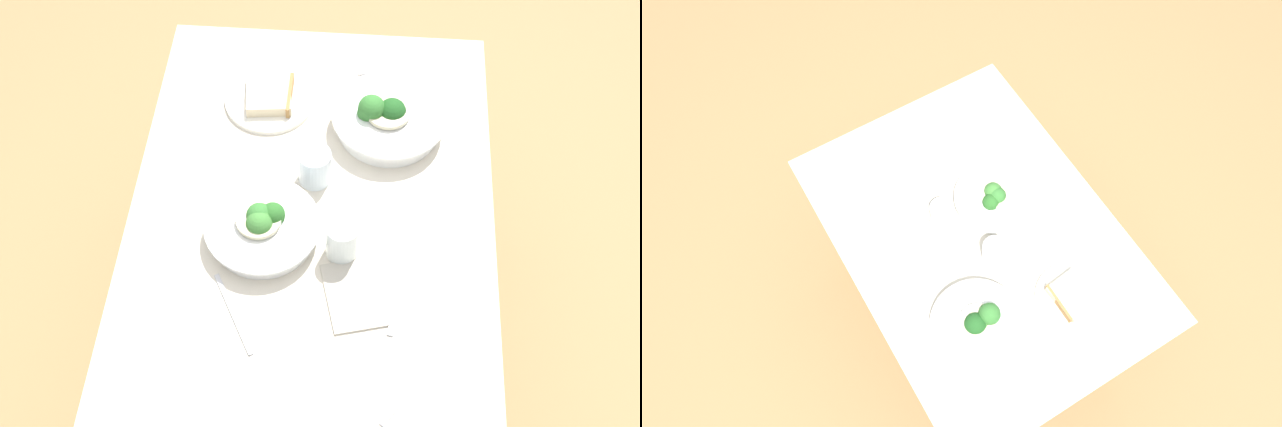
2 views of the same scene
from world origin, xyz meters
TOP-DOWN VIEW (x-y plane):
  - ground_plane at (0.00, 0.00)m, footprint 6.00×6.00m
  - dining_table at (0.00, 0.00)m, footprint 1.12×0.80m
  - broccoli_bowl_far at (-0.08, 0.10)m, footprint 0.25×0.25m
  - broccoli_bowl_near at (0.24, -0.16)m, footprint 0.27×0.27m
  - bread_side_plate at (0.31, 0.13)m, footprint 0.22×0.22m
  - water_glass_center at (0.08, 0.00)m, footprint 0.07×0.07m
  - water_glass_side at (-0.11, -0.07)m, footprint 0.07×0.07m
  - fork_by_far_bowl at (-0.25, -0.19)m, footprint 0.11×0.03m
  - fork_by_near_bowl at (0.42, -0.14)m, footprint 0.02×0.10m
  - table_knife_left at (-0.40, -0.23)m, footprint 0.17×0.12m
  - table_knife_right at (-0.27, 0.14)m, footprint 0.18×0.10m
  - napkin_folded_upper at (-0.21, -0.11)m, footprint 0.19×0.16m

SIDE VIEW (x-z plane):
  - ground_plane at x=0.00m, z-range 0.00..0.00m
  - dining_table at x=0.00m, z-range 0.22..0.92m
  - table_knife_left at x=-0.40m, z-range 0.70..0.71m
  - table_knife_right at x=-0.27m, z-range 0.70..0.71m
  - fork_by_near_bowl at x=0.42m, z-range 0.70..0.71m
  - fork_by_far_bowl at x=-0.25m, z-range 0.70..0.71m
  - napkin_folded_upper at x=-0.21m, z-range 0.70..0.71m
  - bread_side_plate at x=0.31m, z-range 0.70..0.74m
  - broccoli_bowl_far at x=-0.08m, z-range 0.69..0.78m
  - broccoli_bowl_near at x=0.24m, z-range 0.69..0.79m
  - water_glass_center at x=0.08m, z-range 0.70..0.79m
  - water_glass_side at x=-0.11m, z-range 0.70..0.80m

